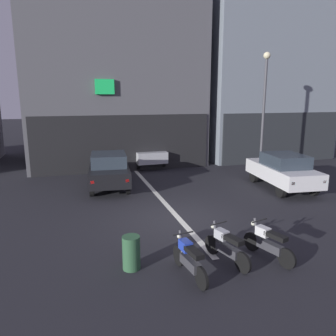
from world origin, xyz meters
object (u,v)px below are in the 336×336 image
Objects in this scene: motorcycle_silver_row_left_mid at (226,246)px; car_black_crossing_near at (109,169)px; motorcycle_blue_row_leftmost at (189,258)px; street_lamp at (264,102)px; car_silver_down_street at (144,151)px; trash_bin at (131,253)px; motorcycle_white_row_centre at (268,242)px; car_white_parked_kerbside at (283,170)px.

car_black_crossing_near is at bearing 104.18° from motorcycle_silver_row_left_mid.
motorcycle_blue_row_leftmost is at bearing -83.92° from car_black_crossing_near.
street_lamp is at bearing 1.81° from car_black_crossing_near.
motorcycle_blue_row_leftmost is at bearing -130.37° from street_lamp.
car_silver_down_street reaches higher than trash_bin.
trash_bin is at bearing 149.29° from motorcycle_blue_row_leftmost.
car_silver_down_street reaches higher than motorcycle_white_row_centre.
trash_bin is (-0.35, -7.64, -0.46)m from car_black_crossing_near.
car_black_crossing_near is at bearing 111.20° from motorcycle_white_row_centre.
motorcycle_blue_row_leftmost is at bearing -139.03° from car_white_parked_kerbside.
car_black_crossing_near reaches higher than trash_bin.
car_silver_down_street is 2.56× the size of motorcycle_silver_row_left_mid.
motorcycle_blue_row_leftmost reaches higher than trash_bin.
car_white_parked_kerbside is 4.15m from street_lamp.
street_lamp is 10.93m from motorcycle_silver_row_left_mid.
trash_bin is (-2.38, 0.39, -0.03)m from motorcycle_silver_row_left_mid.
car_black_crossing_near is 5.00× the size of trash_bin.
car_white_parked_kerbside is 5.01× the size of trash_bin.
car_black_crossing_near is 0.66× the size of street_lamp.
car_black_crossing_near and car_white_parked_kerbside have the same top height.
car_silver_down_street is 2.57× the size of motorcycle_white_row_centre.
motorcycle_silver_row_left_mid is at bearing 16.95° from motorcycle_blue_row_leftmost.
motorcycle_white_row_centre is at bearing -6.62° from motorcycle_silver_row_left_mid.
car_white_parked_kerbside is at bearing 44.48° from motorcycle_silver_row_left_mid.
street_lamp is at bearing -38.60° from car_silver_down_street.
street_lamp is at bearing 58.96° from motorcycle_white_row_centre.
car_silver_down_street is at bearing 141.40° from street_lamp.
car_silver_down_street is at bearing 59.71° from car_black_crossing_near.
motorcycle_silver_row_left_mid is at bearing -93.13° from car_silver_down_street.
trash_bin is at bearing -92.61° from car_black_crossing_near.
car_white_parked_kerbside is 7.25m from motorcycle_white_row_centre.
car_black_crossing_near is 8.77m from motorcycle_white_row_centre.
motorcycle_white_row_centre is at bearing 5.38° from motorcycle_blue_row_leftmost.
car_white_parked_kerbside is 2.62× the size of motorcycle_silver_row_left_mid.
motorcycle_silver_row_left_mid is at bearing -135.52° from car_white_parked_kerbside.
motorcycle_white_row_centre is (0.44, -12.83, -0.43)m from car_silver_down_street.
street_lamp is (0.57, 2.76, 3.06)m from car_white_parked_kerbside.
car_silver_down_street is at bearing 75.98° from trash_bin.
car_white_parked_kerbside is at bearing -101.68° from street_lamp.
motorcycle_blue_row_leftmost is at bearing -30.71° from trash_bin.
car_silver_down_street is 12.69m from trash_bin.
car_white_parked_kerbside is 1.02× the size of car_silver_down_street.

